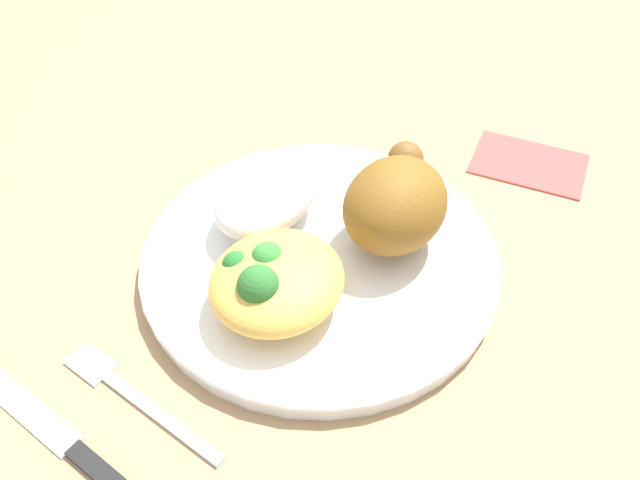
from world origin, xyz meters
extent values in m
plane|color=tan|center=(0.00, 0.00, 0.00)|extent=(2.00, 2.00, 0.00)
cylinder|color=white|center=(0.00, 0.00, 0.01)|extent=(0.29, 0.29, 0.01)
torus|color=white|center=(0.00, 0.00, 0.01)|extent=(0.29, 0.29, 0.01)
ellipsoid|color=brown|center=(0.04, -0.04, 0.05)|extent=(0.09, 0.08, 0.07)
sphere|color=brown|center=(0.08, -0.03, 0.07)|extent=(0.03, 0.03, 0.03)
ellipsoid|color=silver|center=(0.01, 0.06, 0.04)|extent=(0.11, 0.07, 0.04)
ellipsoid|color=#EBB34B|center=(-0.06, 0.00, 0.04)|extent=(0.10, 0.10, 0.04)
sphere|color=#247530|center=(-0.05, 0.01, 0.05)|extent=(0.02, 0.02, 0.02)
sphere|color=green|center=(-0.06, 0.01, 0.05)|extent=(0.02, 0.02, 0.02)
sphere|color=#26712D|center=(-0.07, 0.03, 0.05)|extent=(0.02, 0.02, 0.02)
sphere|color=#2F722F|center=(-0.08, 0.00, 0.05)|extent=(0.03, 0.03, 0.03)
cube|color=silver|center=(-0.17, 0.02, 0.00)|extent=(0.02, 0.11, 0.01)
cube|color=silver|center=(-0.17, 0.09, 0.00)|extent=(0.02, 0.04, 0.00)
cube|color=silver|center=(-0.22, 0.11, 0.00)|extent=(0.03, 0.11, 0.00)
cube|color=#DB4C47|center=(0.22, -0.11, 0.00)|extent=(0.09, 0.11, 0.00)
camera|label=1|loc=(-0.31, -0.18, 0.38)|focal=35.56mm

